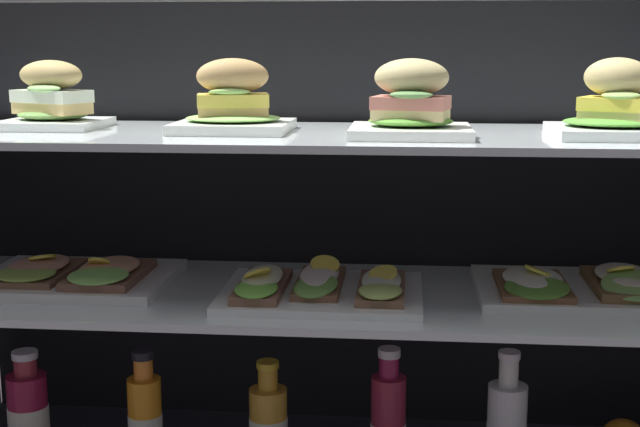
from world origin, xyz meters
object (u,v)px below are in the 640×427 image
(plated_roll_sandwich_far_left, at_px, (52,101))
(juice_bottle_back_center, at_px, (268,425))
(open_sandwich_tray_center, at_px, (75,275))
(open_sandwich_tray_right_of_center, at_px, (320,287))
(juice_bottle_front_second, at_px, (388,421))
(plated_roll_sandwich_center, at_px, (615,111))
(open_sandwich_tray_far_left, at_px, (580,286))
(plated_roll_sandwich_mid_left, at_px, (233,106))
(plated_roll_sandwich_far_right, at_px, (411,107))
(juice_bottle_back_right, at_px, (28,415))
(juice_bottle_front_fourth, at_px, (145,419))

(plated_roll_sandwich_far_left, height_order, juice_bottle_back_center, plated_roll_sandwich_far_left)
(plated_roll_sandwich_far_left, distance_m, open_sandwich_tray_center, 0.31)
(open_sandwich_tray_right_of_center, bearing_deg, juice_bottle_front_second, 19.27)
(plated_roll_sandwich_center, height_order, open_sandwich_tray_far_left, plated_roll_sandwich_center)
(plated_roll_sandwich_mid_left, relative_size, open_sandwich_tray_far_left, 0.57)
(plated_roll_sandwich_far_left, xyz_separation_m, open_sandwich_tray_far_left, (0.92, -0.02, -0.31))
(plated_roll_sandwich_far_right, distance_m, open_sandwich_tray_far_left, 0.43)
(plated_roll_sandwich_mid_left, xyz_separation_m, open_sandwich_tray_center, (-0.29, -0.00, -0.30))
(plated_roll_sandwich_far_right, xyz_separation_m, open_sandwich_tray_far_left, (0.29, 0.07, -0.31))
(juice_bottle_back_right, distance_m, juice_bottle_front_fourth, 0.22)
(open_sandwich_tray_far_left, distance_m, juice_bottle_back_center, 0.60)
(open_sandwich_tray_far_left, height_order, juice_bottle_front_fourth, open_sandwich_tray_far_left)
(plated_roll_sandwich_mid_left, distance_m, juice_bottle_front_fourth, 0.58)
(plated_roll_sandwich_mid_left, height_order, open_sandwich_tray_right_of_center, plated_roll_sandwich_mid_left)
(juice_bottle_back_right, distance_m, juice_bottle_back_center, 0.44)
(open_sandwich_tray_center, relative_size, juice_bottle_back_center, 1.74)
(plated_roll_sandwich_far_right, xyz_separation_m, open_sandwich_tray_right_of_center, (-0.15, 0.02, -0.31))
(juice_bottle_front_fourth, height_order, juice_bottle_back_center, juice_bottle_front_fourth)
(open_sandwich_tray_far_left, bearing_deg, juice_bottle_front_fourth, -176.93)
(juice_bottle_front_fourth, bearing_deg, juice_bottle_back_center, 7.02)
(plated_roll_sandwich_center, relative_size, juice_bottle_back_center, 1.00)
(plated_roll_sandwich_far_left, xyz_separation_m, open_sandwich_tray_center, (0.04, -0.03, -0.31))
(plated_roll_sandwich_mid_left, height_order, juice_bottle_front_second, plated_roll_sandwich_mid_left)
(open_sandwich_tray_right_of_center, height_order, juice_bottle_front_second, open_sandwich_tray_right_of_center)
(open_sandwich_tray_right_of_center, relative_size, juice_bottle_back_right, 1.61)
(plated_roll_sandwich_far_right, xyz_separation_m, plated_roll_sandwich_center, (0.32, 0.02, -0.00))
(open_sandwich_tray_center, distance_m, juice_bottle_front_second, 0.62)
(open_sandwich_tray_right_of_center, bearing_deg, open_sandwich_tray_far_left, 6.38)
(plated_roll_sandwich_mid_left, distance_m, plated_roll_sandwich_far_right, 0.31)
(juice_bottle_front_fourth, bearing_deg, open_sandwich_tray_far_left, 3.07)
(plated_roll_sandwich_far_left, bearing_deg, plated_roll_sandwich_mid_left, -5.23)
(juice_bottle_back_right, relative_size, juice_bottle_back_center, 1.08)
(plated_roll_sandwich_center, xyz_separation_m, open_sandwich_tray_center, (-0.92, 0.03, -0.30))
(plated_roll_sandwich_center, relative_size, open_sandwich_tray_far_left, 0.58)
(juice_bottle_front_fourth, xyz_separation_m, juice_bottle_back_center, (0.22, 0.03, -0.01))
(plated_roll_sandwich_far_left, xyz_separation_m, plated_roll_sandwich_center, (0.95, -0.07, -0.01))
(juice_bottle_front_fourth, height_order, juice_bottle_front_second, juice_bottle_front_second)
(open_sandwich_tray_center, relative_size, juice_bottle_back_right, 1.61)
(plated_roll_sandwich_mid_left, distance_m, open_sandwich_tray_far_left, 0.66)
(plated_roll_sandwich_mid_left, relative_size, plated_roll_sandwich_center, 0.99)
(juice_bottle_front_fourth, bearing_deg, plated_roll_sandwich_mid_left, 10.87)
(plated_roll_sandwich_far_left, xyz_separation_m, juice_bottle_back_center, (0.38, -0.03, -0.58))
(open_sandwich_tray_far_left, distance_m, juice_bottle_front_fourth, 0.80)
(plated_roll_sandwich_far_right, height_order, juice_bottle_front_second, plated_roll_sandwich_far_right)
(plated_roll_sandwich_far_left, distance_m, juice_bottle_front_fourth, 0.59)
(open_sandwich_tray_center, relative_size, open_sandwich_tray_far_left, 1.00)
(plated_roll_sandwich_center, bearing_deg, plated_roll_sandwich_far_right, -175.78)
(plated_roll_sandwich_mid_left, bearing_deg, plated_roll_sandwich_center, -3.29)
(open_sandwich_tray_center, bearing_deg, plated_roll_sandwich_far_left, 138.98)
(plated_roll_sandwich_far_left, distance_m, open_sandwich_tray_far_left, 0.97)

